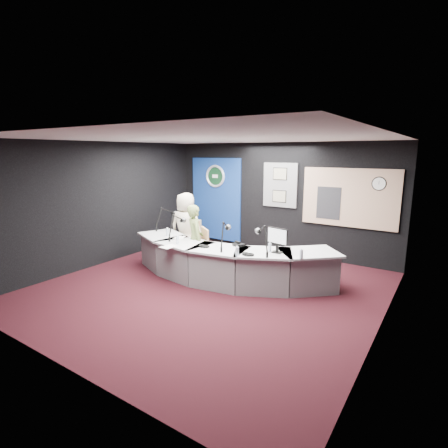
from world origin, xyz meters
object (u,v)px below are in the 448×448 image
Objects in this scene: armchair_right at (195,252)px; person_man at (186,227)px; person_woman at (195,239)px; armchair_left at (186,241)px; broadcast_desk at (223,262)px.

person_man reaches higher than armchair_right.
person_woman reaches higher than armchair_right.
armchair_left is at bearing 180.00° from person_man.
armchair_left is at bearing -0.88° from person_woman.
broadcast_desk is at bearing -146.36° from person_woman.
broadcast_desk is 3.04× the size of person_woman.
armchair_right is at bearing 176.58° from broadcast_desk.
armchair_left is 0.35m from person_man.
broadcast_desk is 0.76m from armchair_right.
armchair_right is (-0.76, 0.05, 0.08)m from broadcast_desk.
armchair_left is 0.88m from armchair_right.
person_man reaches higher than broadcast_desk.
person_woman reaches higher than broadcast_desk.
armchair_left is 1.03× the size of armchair_right.
person_woman is at bearing -38.00° from armchair_left.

